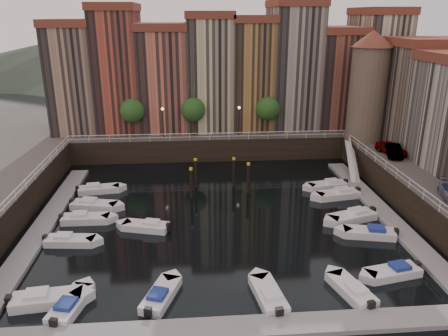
{
  "coord_description": "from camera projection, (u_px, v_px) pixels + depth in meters",
  "views": [
    {
      "loc": [
        -2.51,
        -39.06,
        18.54
      ],
      "look_at": [
        0.95,
        4.0,
        3.32
      ],
      "focal_mm": 35.0,
      "sensor_mm": 36.0,
      "label": 1
    }
  ],
  "objects": [
    {
      "name": "car_b",
      "position": [
        393.0,
        151.0,
        50.14
      ],
      "size": [
        2.41,
        4.39,
        1.37
      ],
      "primitive_type": "imported",
      "rotation": [
        0.0,
        0.0,
        -0.24
      ],
      "color": "gray",
      "rests_on": "quay_right"
    },
    {
      "name": "boat_left_0",
      "position": [
        45.0,
        299.0,
        29.45
      ],
      "size": [
        4.98,
        2.26,
        1.12
      ],
      "rotation": [
        0.0,
        0.0,
        0.11
      ],
      "color": "silver",
      "rests_on": "ground"
    },
    {
      "name": "boat_right_2",
      "position": [
        353.0,
        217.0,
        41.5
      ],
      "size": [
        5.08,
        3.18,
        1.14
      ],
      "rotation": [
        0.0,
        0.0,
        3.46
      ],
      "color": "silver",
      "rests_on": "ground"
    },
    {
      "name": "boat_extra_863",
      "position": [
        147.0,
        226.0,
        39.66
      ],
      "size": [
        4.54,
        2.65,
        1.02
      ],
      "rotation": [
        0.0,
        0.0,
        2.87
      ],
      "color": "silver",
      "rests_on": "ground"
    },
    {
      "name": "boat_right_1",
      "position": [
        370.0,
        233.0,
        38.46
      ],
      "size": [
        4.79,
        2.61,
        1.07
      ],
      "rotation": [
        0.0,
        0.0,
        2.92
      ],
      "color": "silver",
      "rests_on": "ground"
    },
    {
      "name": "mountains",
      "position": [
        201.0,
        49.0,
        143.99
      ],
      "size": [
        145.0,
        100.0,
        18.0
      ],
      "color": "#2D382D",
      "rests_on": "ground"
    },
    {
      "name": "boat_right_4",
      "position": [
        328.0,
        185.0,
        49.19
      ],
      "size": [
        4.72,
        2.34,
        1.06
      ],
      "rotation": [
        0.0,
        0.0,
        3.3
      ],
      "color": "silver",
      "rests_on": "ground"
    },
    {
      "name": "boat_near_1",
      "position": [
        161.0,
        296.0,
        29.9
      ],
      "size": [
        2.87,
        4.48,
        1.01
      ],
      "rotation": [
        0.0,
        0.0,
        1.23
      ],
      "color": "silver",
      "rests_on": "ground"
    },
    {
      "name": "railings",
      "position": [
        214.0,
        161.0,
        46.41
      ],
      "size": [
        36.08,
        34.04,
        0.52
      ],
      "color": "white",
      "rests_on": "ground"
    },
    {
      "name": "boat_left_1",
      "position": [
        69.0,
        241.0,
        37.18
      ],
      "size": [
        4.46,
        1.99,
        1.01
      ],
      "rotation": [
        0.0,
        0.0,
        -0.1
      ],
      "color": "silver",
      "rests_on": "ground"
    },
    {
      "name": "car_a",
      "position": [
        392.0,
        149.0,
        50.87
      ],
      "size": [
        3.0,
        4.55,
        1.44
      ],
      "primitive_type": "imported",
      "rotation": [
        0.0,
        0.0,
        0.34
      ],
      "color": "gray",
      "rests_on": "quay_right"
    },
    {
      "name": "boat_right_3",
      "position": [
        339.0,
        194.0,
        46.67
      ],
      "size": [
        4.99,
        2.53,
        1.12
      ],
      "rotation": [
        0.0,
        0.0,
        3.31
      ],
      "color": "silver",
      "rests_on": "ground"
    },
    {
      "name": "boat_left_4",
      "position": [
        98.0,
        189.0,
        48.08
      ],
      "size": [
        4.72,
        2.3,
        1.06
      ],
      "rotation": [
        0.0,
        0.0,
        0.15
      ],
      "color": "silver",
      "rests_on": "ground"
    },
    {
      "name": "boat_left_2",
      "position": [
        85.0,
        219.0,
        41.14
      ],
      "size": [
        4.63,
        1.73,
        1.06
      ],
      "rotation": [
        0.0,
        0.0,
        -0.01
      ],
      "color": "silver",
      "rests_on": "ground"
    },
    {
      "name": "mooring_pilings",
      "position": [
        217.0,
        177.0,
        47.91
      ],
      "size": [
        6.58,
        3.42,
        3.78
      ],
      "color": "black",
      "rests_on": "ground"
    },
    {
      "name": "dock_left",
      "position": [
        46.0,
        222.0,
        40.85
      ],
      "size": [
        2.0,
        28.0,
        0.35
      ],
      "primitive_type": "cube",
      "color": "gray",
      "rests_on": "ground"
    },
    {
      "name": "corner_tower",
      "position": [
        368.0,
        85.0,
        54.83
      ],
      "size": [
        5.2,
        5.2,
        13.8
      ],
      "color": "#6B5B4C",
      "rests_on": "quay_right"
    },
    {
      "name": "boat_right_0",
      "position": [
        394.0,
        272.0,
        32.64
      ],
      "size": [
        4.55,
        2.42,
        1.02
      ],
      "rotation": [
        0.0,
        0.0,
        3.34
      ],
      "color": "silver",
      "rests_on": "ground"
    },
    {
      "name": "boat_near_3",
      "position": [
        352.0,
        290.0,
        30.48
      ],
      "size": [
        2.69,
        4.56,
        1.02
      ],
      "rotation": [
        0.0,
        0.0,
        1.84
      ],
      "color": "silver",
      "rests_on": "ground"
    },
    {
      "name": "promenade_trees",
      "position": [
        198.0,
        110.0,
        57.9
      ],
      "size": [
        21.2,
        3.2,
        5.2
      ],
      "color": "black",
      "rests_on": "quay_far"
    },
    {
      "name": "far_terrace",
      "position": [
        230.0,
        71.0,
        61.78
      ],
      "size": [
        48.7,
        10.3,
        17.5
      ],
      "color": "#977660",
      "rests_on": "quay_far"
    },
    {
      "name": "street_lamps",
      "position": [
        201.0,
        117.0,
        57.21
      ],
      "size": [
        10.36,
        0.36,
        4.18
      ],
      "color": "black",
      "rests_on": "quay_far"
    },
    {
      "name": "boat_left_3",
      "position": [
        93.0,
        205.0,
        44.02
      ],
      "size": [
        4.95,
        2.64,
        1.11
      ],
      "rotation": [
        0.0,
        0.0,
        -0.2
      ],
      "color": "silver",
      "rests_on": "ground"
    },
    {
      "name": "dock_right",
      "position": [
        381.0,
        210.0,
        43.3
      ],
      "size": [
        2.0,
        28.0,
        0.35
      ],
      "primitive_type": "cube",
      "color": "gray",
      "rests_on": "ground"
    },
    {
      "name": "boat_near_0",
      "position": [
        70.0,
        305.0,
        28.92
      ],
      "size": [
        2.53,
        4.52,
        1.01
      ],
      "rotation": [
        0.0,
        0.0,
        1.33
      ],
      "color": "silver",
      "rests_on": "ground"
    },
    {
      "name": "gangway",
      "position": [
        352.0,
        159.0,
        53.13
      ],
      "size": [
        2.78,
        8.32,
        3.73
      ],
      "color": "white",
      "rests_on": "ground"
    },
    {
      "name": "ground",
      "position": [
        218.0,
        213.0,
        43.07
      ],
      "size": [
        200.0,
        200.0,
        0.0
      ],
      "primitive_type": "plane",
      "color": "black",
      "rests_on": "ground"
    },
    {
      "name": "quay_far",
      "position": [
        206.0,
        132.0,
        67.02
      ],
      "size": [
        80.0,
        20.0,
        3.0
      ],
      "primitive_type": "cube",
      "color": "black",
      "rests_on": "ground"
    },
    {
      "name": "boat_near_2",
      "position": [
        269.0,
        295.0,
        29.92
      ],
      "size": [
        2.28,
        4.7,
        1.06
      ],
      "rotation": [
        0.0,
        0.0,
        1.72
      ],
      "color": "silver",
      "rests_on": "ground"
    },
    {
      "name": "dock_near",
      "position": [
        236.0,
        328.0,
        27.03
      ],
      "size": [
        30.0,
        2.0,
        0.35
      ],
      "primitive_type": "cube",
      "color": "gray",
      "rests_on": "ground"
    }
  ]
}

